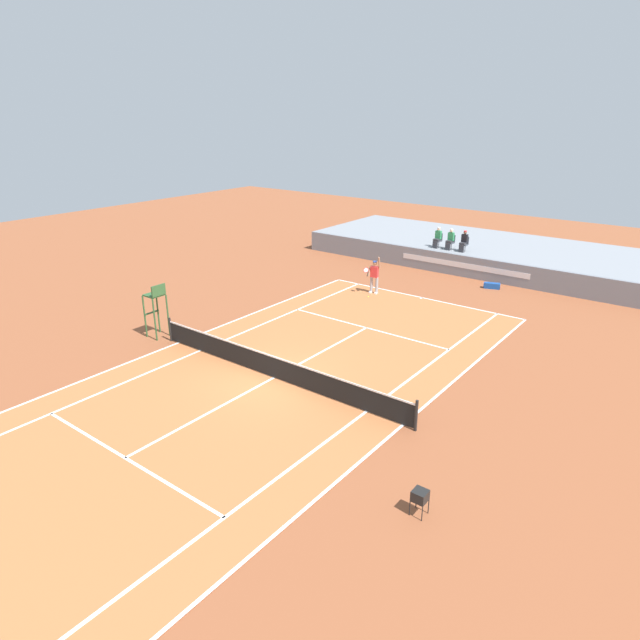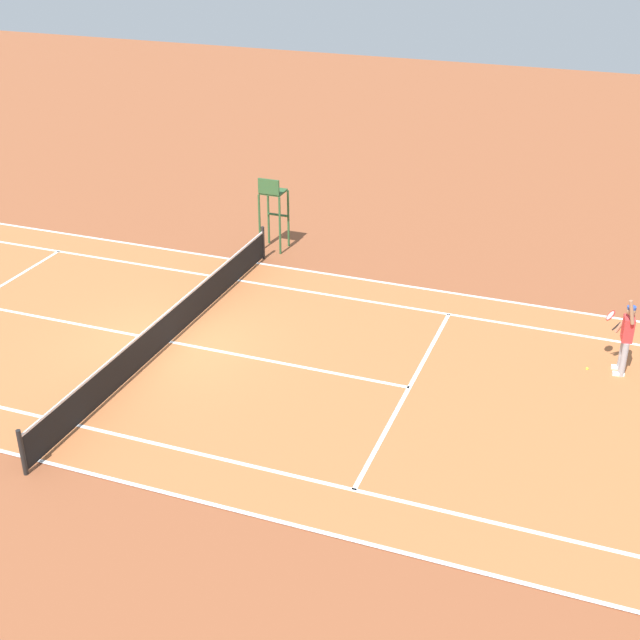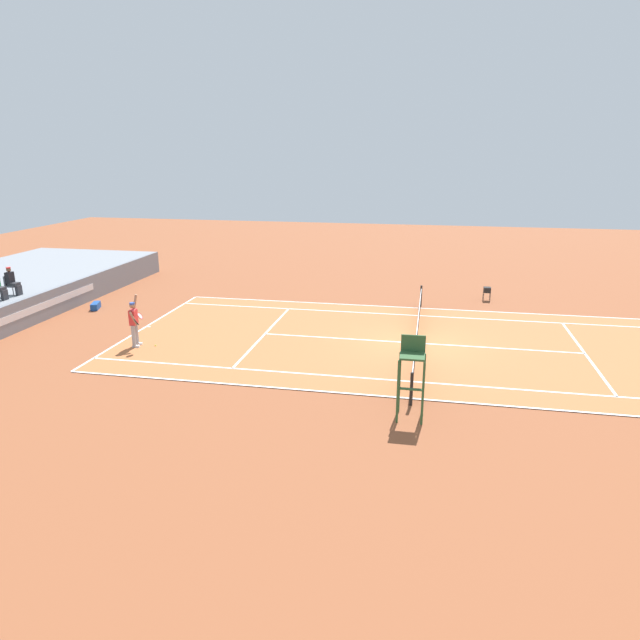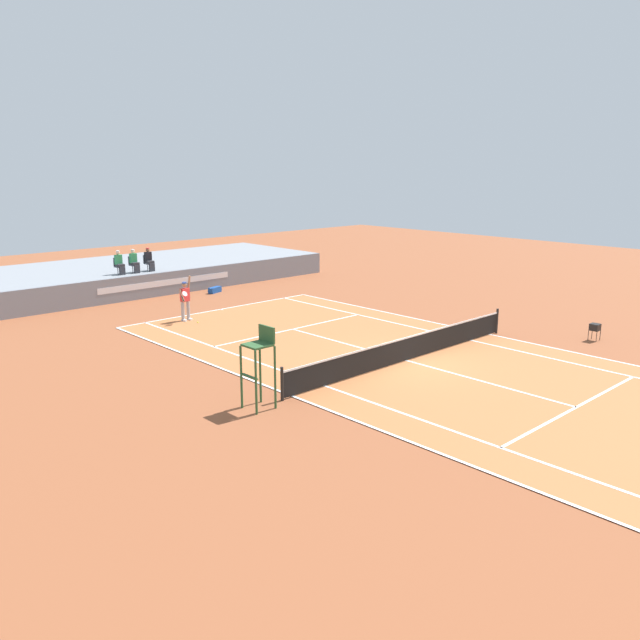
% 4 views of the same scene
% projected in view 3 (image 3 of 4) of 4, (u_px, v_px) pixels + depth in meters
% --- Properties ---
extents(ground_plane, '(80.00, 80.00, 0.00)m').
position_uv_depth(ground_plane, '(417.00, 344.00, 22.96)').
color(ground_plane, brown).
extents(court, '(11.08, 23.88, 0.03)m').
position_uv_depth(court, '(417.00, 343.00, 22.96)').
color(court, '#B76638').
rests_on(court, ground).
extents(net, '(11.98, 0.10, 1.07)m').
position_uv_depth(net, '(417.00, 331.00, 22.81)').
color(net, black).
rests_on(net, ground).
extents(barrier_wall, '(22.94, 0.25, 1.30)m').
position_uv_depth(barrier_wall, '(41.00, 307.00, 25.93)').
color(barrier_wall, gray).
rests_on(barrier_wall, ground).
extents(spectator_seated_2, '(0.44, 0.60, 1.27)m').
position_uv_depth(spectator_seated_2, '(12.00, 282.00, 25.29)').
color(spectator_seated_2, '#474C56').
rests_on(spectator_seated_2, bleacher_platform).
extents(tennis_player, '(0.75, 0.71, 2.08)m').
position_uv_depth(tennis_player, '(134.00, 323.00, 22.35)').
color(tennis_player, '#9E9EA3').
rests_on(tennis_player, ground).
extents(tennis_ball, '(0.07, 0.07, 0.07)m').
position_uv_depth(tennis_ball, '(155.00, 346.00, 22.62)').
color(tennis_ball, '#D1E533').
rests_on(tennis_ball, ground).
extents(umpire_chair, '(0.77, 0.77, 2.44)m').
position_uv_depth(umpire_chair, '(412.00, 367.00, 16.15)').
color(umpire_chair, '#2D562D').
rests_on(umpire_chair, ground).
extents(equipment_bag, '(0.96, 0.60, 0.32)m').
position_uv_depth(equipment_bag, '(96.00, 306.00, 28.01)').
color(equipment_bag, '#194799').
rests_on(equipment_bag, ground).
extents(ball_hopper, '(0.36, 0.36, 0.70)m').
position_uv_depth(ball_hopper, '(487.00, 290.00, 29.56)').
color(ball_hopper, black).
rests_on(ball_hopper, ground).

